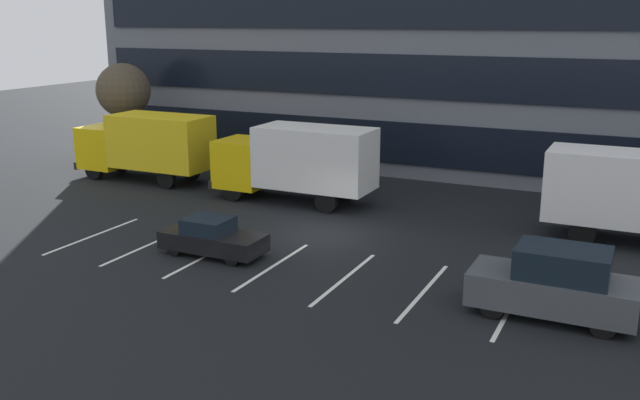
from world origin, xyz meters
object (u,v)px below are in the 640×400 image
Objects in this scene: box_truck_yellow_all at (146,144)px; sedan_black at (212,238)px; box_truck_yellow at (296,160)px; bare_tree at (123,91)px; suv_charcoal at (555,284)px.

sedan_black is at bearing -41.05° from box_truck_yellow_all.
box_truck_yellow_all is at bearing 176.32° from box_truck_yellow.
sedan_black is 19.14m from bare_tree.
box_truck_yellow is at bearing -3.68° from box_truck_yellow_all.
suv_charcoal reaches higher than sedan_black.
box_truck_yellow_all is 13.53m from sedan_black.
box_truck_yellow_all is at bearing -38.10° from bare_tree.
suv_charcoal is (22.47, -9.19, -0.99)m from box_truck_yellow_all.
box_truck_yellow is 1.32× the size of bare_tree.
box_truck_yellow reaches higher than sedan_black.
sedan_black is (0.74, -8.23, -1.41)m from box_truck_yellow.
box_truck_yellow is 1.66× the size of suv_charcoal.
box_truck_yellow is 2.01× the size of sedan_black.
bare_tree is at bearing 139.79° from sedan_black.
box_truck_yellow is 14.33m from bare_tree.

